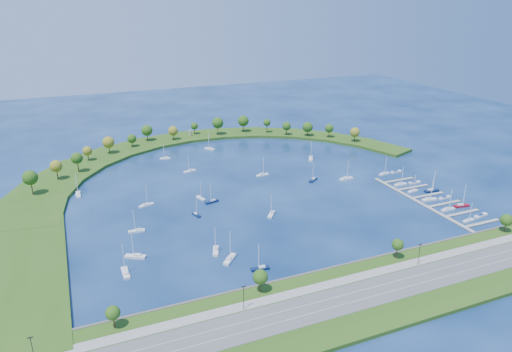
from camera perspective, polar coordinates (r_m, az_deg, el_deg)
name	(u,v)px	position (r m, az deg, el deg)	size (l,w,h in m)	color
ground	(252,186)	(289.27, -0.53, -1.20)	(700.00, 700.00, 0.00)	#071E42
south_shoreline	(370,292)	(193.67, 13.74, -13.57)	(420.00, 43.10, 11.60)	#2A4D14
breakwater	(161,169)	(320.68, -11.55, 0.80)	(286.74, 247.64, 2.00)	#2A4D14
breakwater_trees	(195,136)	(361.23, -7.45, 4.92)	(241.17, 96.44, 14.85)	#382314
harbor_tower	(190,133)	(392.44, -8.03, 5.23)	(2.60, 2.60, 4.54)	gray
dock_system	(430,201)	(285.49, 20.43, -2.82)	(24.28, 82.00, 1.60)	gray
moored_boat_0	(271,214)	(250.57, 1.90, -4.61)	(6.92, 7.85, 12.07)	silver
moored_boat_1	(136,256)	(218.38, -14.47, -9.41)	(9.40, 6.88, 13.71)	silver
moored_boat_2	(260,268)	(203.29, 0.53, -11.13)	(8.23, 3.14, 11.80)	#09193D
moored_boat_3	(346,178)	(304.43, 10.94, -0.26)	(9.09, 2.89, 13.23)	silver
moored_boat_4	(125,272)	(207.57, -15.63, -11.24)	(2.71, 9.38, 13.75)	silver
moored_boat_5	(78,194)	(294.01, -20.86, -2.07)	(2.76, 9.35, 13.67)	silver
moored_boat_6	(165,158)	(343.53, -11.01, 2.18)	(7.82, 3.86, 11.08)	silver
moored_boat_7	(216,250)	(216.88, -4.94, -8.99)	(5.15, 9.01, 12.77)	silver
moored_boat_8	(313,179)	(299.19, 7.00, -0.41)	(8.07, 6.67, 12.14)	#09193D
moored_boat_9	(201,197)	(272.18, -6.77, -2.62)	(4.22, 7.51, 10.64)	silver
moored_boat_10	(311,158)	(338.96, 6.70, 2.19)	(7.02, 9.59, 13.99)	silver
moored_boat_11	(146,205)	(268.10, -13.24, -3.42)	(8.78, 4.79, 12.43)	silver
moored_boat_12	(212,201)	(266.81, -5.39, -3.05)	(8.27, 4.17, 11.71)	#09193D
moored_boat_13	(230,259)	(209.90, -3.22, -10.02)	(8.31, 8.88, 13.98)	silver
moored_boat_14	(190,171)	(315.02, -8.07, 0.64)	(8.61, 4.06, 12.21)	silver
moored_boat_15	(210,148)	(360.78, -5.65, 3.38)	(7.17, 7.92, 12.30)	silver
moored_boat_16	(137,230)	(240.70, -14.35, -6.43)	(8.14, 2.86, 11.75)	silver
moored_boat_17	(262,174)	(305.16, 0.79, 0.18)	(8.69, 3.41, 12.43)	silver
moored_boat_18	(196,214)	(251.99, -7.28, -4.64)	(3.59, 6.67, 9.45)	#09193D
docked_boat_0	(469,220)	(267.78, 24.50, -4.88)	(7.21, 2.69, 10.36)	silver
docked_boat_1	(481,215)	(276.26, 25.73, -4.35)	(9.22, 3.93, 1.82)	silver
docked_boat_2	(448,209)	(276.59, 22.37, -3.73)	(8.40, 2.51, 12.27)	silver
docked_boat_3	(461,205)	(284.29, 23.77, -3.28)	(9.08, 3.75, 12.95)	maroon
docked_boat_4	(429,199)	(285.92, 20.37, -2.65)	(9.09, 3.49, 13.02)	silver
docked_boat_5	(445,197)	(292.28, 22.03, -2.44)	(8.26, 2.97, 1.65)	silver
docked_boat_6	(413,191)	(295.33, 18.58, -1.69)	(7.46, 2.98, 10.66)	silver
docked_boat_7	(432,190)	(299.28, 20.61, -1.63)	(9.38, 3.23, 13.56)	#09193D
docked_boat_8	(400,184)	(303.21, 17.20, -0.93)	(8.53, 2.46, 12.51)	silver
docked_boat_9	(414,182)	(309.50, 18.76, -0.73)	(8.08, 2.46, 1.64)	silver
docked_boat_10	(384,173)	(318.64, 15.36, 0.32)	(8.01, 3.31, 11.43)	silver
docked_boat_11	(396,172)	(325.01, 16.71, 0.52)	(8.08, 2.71, 1.62)	silver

